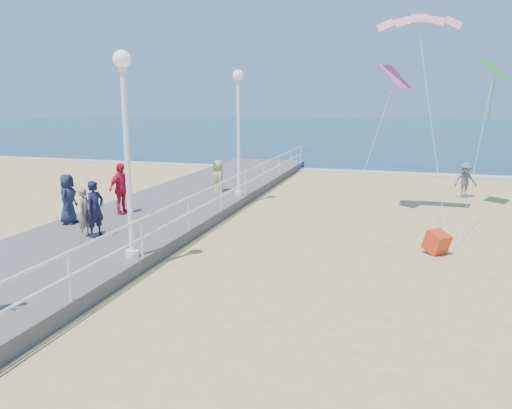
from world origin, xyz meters
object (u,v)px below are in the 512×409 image
(spectator_4, at_px, (68,199))
(box_kite, at_px, (437,244))
(spectator_6, at_px, (85,212))
(beach_walker_a, at_px, (466,180))
(lamp_post_far, at_px, (238,120))
(spectator_0, at_px, (95,209))
(beach_walker_c, at_px, (218,180))
(lamp_post_mid, at_px, (126,134))
(spectator_3, at_px, (121,189))

(spectator_4, relative_size, box_kite, 2.82)
(spectator_6, distance_m, beach_walker_a, 17.00)
(lamp_post_far, height_order, beach_walker_a, lamp_post_far)
(lamp_post_far, height_order, spectator_6, lamp_post_far)
(spectator_0, height_order, beach_walker_c, spectator_0)
(spectator_4, bearing_deg, lamp_post_mid, -134.14)
(spectator_4, bearing_deg, beach_walker_c, -30.76)
(spectator_0, distance_m, spectator_4, 2.20)
(box_kite, bearing_deg, spectator_6, 147.33)
(beach_walker_c, bearing_deg, spectator_6, -45.59)
(beach_walker_a, height_order, box_kite, beach_walker_a)
(spectator_4, distance_m, beach_walker_a, 17.33)
(box_kite, bearing_deg, beach_walker_a, 33.55)
(spectator_0, height_order, box_kite, spectator_0)
(beach_walker_c, distance_m, box_kite, 10.88)
(box_kite, bearing_deg, spectator_4, 139.93)
(lamp_post_far, xyz_separation_m, spectator_4, (-3.95, -6.32, -2.42))
(spectator_0, relative_size, beach_walker_c, 0.95)
(spectator_4, xyz_separation_m, spectator_6, (1.51, -1.21, -0.09))
(lamp_post_far, distance_m, spectator_4, 7.84)
(beach_walker_a, xyz_separation_m, box_kite, (-1.74, -9.51, -0.53))
(lamp_post_mid, relative_size, spectator_3, 2.83)
(lamp_post_mid, relative_size, beach_walker_a, 3.19)
(spectator_4, height_order, spectator_6, spectator_4)
(lamp_post_mid, distance_m, beach_walker_c, 10.25)
(spectator_3, bearing_deg, spectator_6, -157.83)
(spectator_3, distance_m, box_kite, 10.96)
(beach_walker_a, relative_size, beach_walker_c, 0.92)
(lamp_post_mid, relative_size, spectator_6, 3.54)
(spectator_3, bearing_deg, lamp_post_far, -22.05)
(lamp_post_mid, distance_m, spectator_0, 3.52)
(spectator_0, bearing_deg, spectator_6, 109.27)
(spectator_0, bearing_deg, spectator_3, 30.07)
(spectator_6, distance_m, beach_walker_c, 8.42)
(lamp_post_mid, relative_size, spectator_4, 3.15)
(lamp_post_mid, relative_size, box_kite, 8.87)
(lamp_post_far, xyz_separation_m, beach_walker_a, (9.63, 4.43, -2.83))
(lamp_post_far, distance_m, spectator_3, 5.93)
(lamp_post_mid, bearing_deg, beach_walker_a, 54.36)
(beach_walker_c, relative_size, box_kite, 3.03)
(lamp_post_mid, relative_size, spectator_0, 3.08)
(lamp_post_mid, height_order, spectator_3, lamp_post_mid)
(spectator_0, distance_m, beach_walker_a, 16.73)
(spectator_3, bearing_deg, box_kite, -81.38)
(beach_walker_c, bearing_deg, box_kite, 19.79)
(spectator_3, bearing_deg, spectator_4, 163.36)
(lamp_post_far, bearing_deg, spectator_0, -105.58)
(lamp_post_mid, bearing_deg, spectator_6, 149.05)
(spectator_3, xyz_separation_m, beach_walker_c, (1.76, 5.35, -0.43))
(spectator_0, bearing_deg, box_kite, -63.56)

